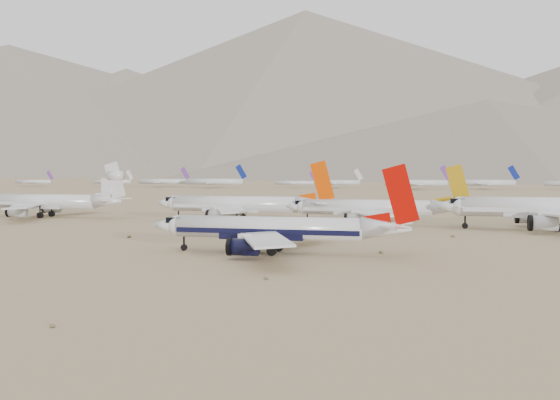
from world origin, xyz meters
TOP-DOWN VIEW (x-y plane):
  - ground at (0.00, 0.00)m, footprint 7000.00×7000.00m
  - main_airliner at (6.76, -2.57)m, footprint 45.11×44.06m
  - row2_navy_widebody at (63.33, 51.39)m, footprint 54.13×52.93m
  - row2_gold_tail at (19.23, 55.60)m, footprint 45.39×44.39m
  - row2_orange_tail at (-17.40, 57.33)m, footprint 48.18×47.13m
  - row2_white_trijet at (-79.14, 59.71)m, footprint 48.03×46.94m
  - distant_storage_row at (-36.96, 340.50)m, footprint 482.71×56.52m
  - mountain_range at (70.18, 1648.01)m, footprint 7354.00×3024.00m
  - desert_scrub at (-20.73, -21.89)m, footprint 233.60×121.67m

SIDE VIEW (x-z plane):
  - ground at x=0.00m, z-range 0.00..0.00m
  - desert_scrub at x=-20.73m, z-range -0.03..0.60m
  - main_airliner at x=6.76m, z-range -3.58..12.34m
  - distant_storage_row at x=-36.96m, z-range -3.24..12.01m
  - row2_gold_tail at x=19.23m, z-range -3.56..12.60m
  - row2_orange_tail at x=-17.40m, z-range -3.77..13.42m
  - row2_white_trijet at x=-79.14m, z-range -3.58..13.44m
  - row2_navy_widebody at x=63.33m, z-range -4.25..15.01m
  - mountain_range at x=70.18m, z-range -44.68..425.32m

